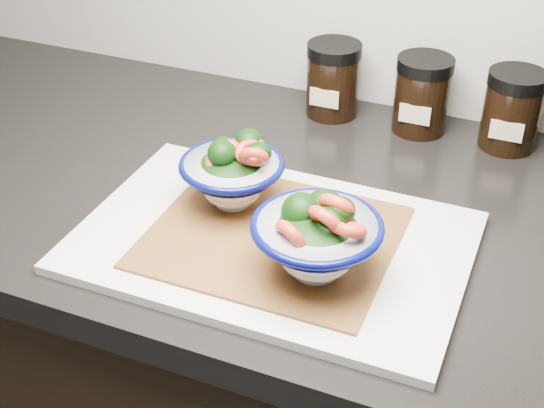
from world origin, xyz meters
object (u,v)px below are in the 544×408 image
at_px(cutting_board, 272,242).
at_px(bowl_right, 317,237).
at_px(spice_jar_a, 333,79).
at_px(spice_jar_c, 512,110).
at_px(bowl_left, 233,173).
at_px(spice_jar_b, 422,95).

relative_size(cutting_board, bowl_right, 3.15).
xyz_separation_m(spice_jar_a, spice_jar_c, (0.26, 0.00, 0.00)).
relative_size(bowl_left, bowl_right, 0.90).
bearing_deg(bowl_right, spice_jar_a, 106.44).
relative_size(bowl_left, spice_jar_c, 1.14).
distance_m(spice_jar_a, spice_jar_b, 0.14).
height_order(spice_jar_a, spice_jar_c, same).
xyz_separation_m(spice_jar_a, spice_jar_b, (0.14, 0.00, 0.00)).
xyz_separation_m(cutting_board, spice_jar_b, (0.09, 0.35, 0.05)).
height_order(cutting_board, bowl_right, bowl_right).
height_order(spice_jar_b, spice_jar_c, same).
height_order(cutting_board, spice_jar_a, spice_jar_a).
distance_m(bowl_right, spice_jar_c, 0.42).
distance_m(cutting_board, bowl_right, 0.10).
xyz_separation_m(bowl_right, spice_jar_a, (-0.12, 0.39, -0.00)).
bearing_deg(spice_jar_c, spice_jar_b, 180.00).
xyz_separation_m(bowl_left, spice_jar_a, (0.03, 0.30, -0.00)).
height_order(bowl_right, spice_jar_a, bowl_right).
relative_size(cutting_board, bowl_left, 3.50).
bearing_deg(bowl_left, bowl_right, -32.26).
distance_m(cutting_board, spice_jar_c, 0.42).
relative_size(cutting_board, spice_jar_a, 3.98).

